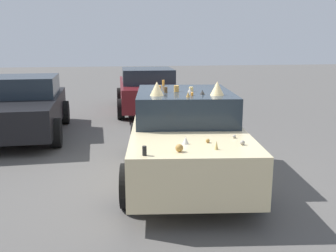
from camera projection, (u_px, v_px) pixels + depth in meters
The scene contains 4 objects.
ground_plane at pixel (184, 174), 6.86m from camera, with size 60.00×60.00×0.00m, color #514F4C.
art_car_decorated at pixel (185, 133), 6.73m from camera, with size 4.55×2.42×1.71m.
parked_sedan_far_right at pixel (24, 107), 9.56m from camera, with size 4.17×2.08×1.47m.
parked_sedan_row_back_far at pixel (147, 90), 12.93m from camera, with size 4.56×2.11×1.46m.
Camera 1 is at (-6.38, 1.28, 2.35)m, focal length 40.59 mm.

